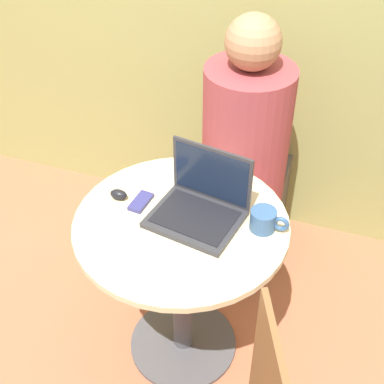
{
  "coord_description": "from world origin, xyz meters",
  "views": [
    {
      "loc": [
        0.49,
        -1.29,
        2.01
      ],
      "look_at": [
        0.02,
        0.05,
        0.84
      ],
      "focal_mm": 50.0,
      "sensor_mm": 36.0,
      "label": 1
    }
  ],
  "objects": [
    {
      "name": "person_seated",
      "position": [
        0.08,
        0.65,
        0.53
      ],
      "size": [
        0.38,
        0.59,
        1.27
      ],
      "color": "#4C4742",
      "rests_on": "ground_plane"
    },
    {
      "name": "coffee_cup",
      "position": [
        0.28,
        0.06,
        0.77
      ],
      "size": [
        0.14,
        0.09,
        0.08
      ],
      "color": "#335684",
      "rests_on": "round_table"
    },
    {
      "name": "laptop",
      "position": [
        0.05,
        0.05,
        0.78
      ],
      "size": [
        0.34,
        0.3,
        0.24
      ],
      "color": "#2D2D33",
      "rests_on": "round_table"
    },
    {
      "name": "ground_plane",
      "position": [
        0.0,
        0.0,
        0.0
      ],
      "size": [
        12.0,
        12.0,
        0.0
      ],
      "primitive_type": "plane",
      "color": "#B26042"
    },
    {
      "name": "round_table",
      "position": [
        0.0,
        0.0,
        0.52
      ],
      "size": [
        0.77,
        0.77,
        0.74
      ],
      "color": "#4C4C51",
      "rests_on": "ground_plane"
    },
    {
      "name": "computer_mouse",
      "position": [
        -0.26,
        0.04,
        0.75
      ],
      "size": [
        0.07,
        0.04,
        0.04
      ],
      "color": "black",
      "rests_on": "round_table"
    },
    {
      "name": "cell_phone",
      "position": [
        -0.17,
        0.04,
        0.74
      ],
      "size": [
        0.06,
        0.11,
        0.02
      ],
      "color": "navy",
      "rests_on": "round_table"
    }
  ]
}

